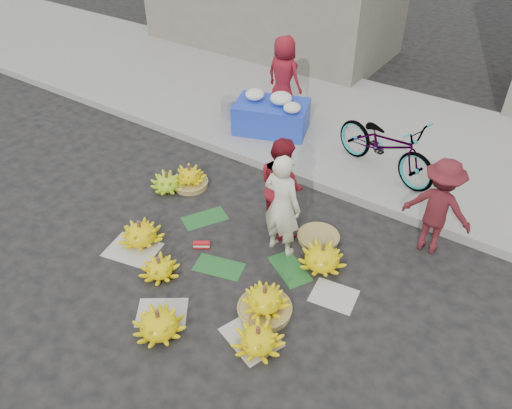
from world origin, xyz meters
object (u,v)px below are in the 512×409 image
Objects in this scene: banana_bunch_0 at (140,233)px; banana_bunch_4 at (265,302)px; vendor_cream at (282,206)px; bicycle at (386,145)px; flower_table at (272,115)px.

banana_bunch_4 is (2.13, -0.09, 0.02)m from banana_bunch_0.
bicycle is at bearing -97.06° from vendor_cream.
vendor_cream is (1.69, 0.98, 0.59)m from banana_bunch_0.
banana_bunch_4 is at bearing -2.51° from banana_bunch_0.
banana_bunch_0 is at bearing 33.50° from vendor_cream.
vendor_cream is at bearing 30.04° from banana_bunch_0.
flower_table is at bearing 91.88° from banana_bunch_0.
flower_table is 0.78× the size of bicycle.
banana_bunch_4 reaches higher than banana_bunch_0.
vendor_cream is 0.78× the size of bicycle.
bicycle is at bearing -22.98° from flower_table.
banana_bunch_0 is 1.06× the size of banana_bunch_4.
banana_bunch_4 is 4.30m from flower_table.
flower_table is (-0.12, 3.57, 0.27)m from banana_bunch_0.
vendor_cream is at bearing 112.38° from banana_bunch_4.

